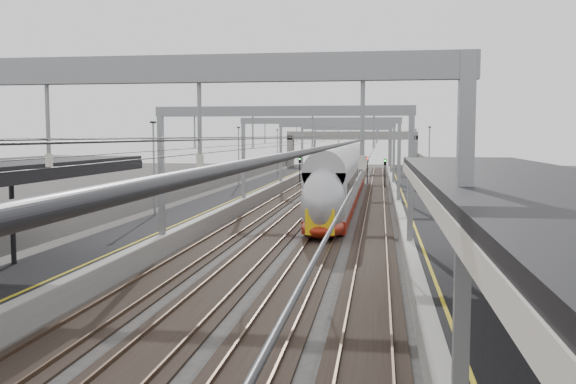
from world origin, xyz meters
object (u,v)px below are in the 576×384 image
(train, at_px, (343,181))
(signal_green, at_px, (300,166))
(overbridge, at_px, (352,141))
(bench, at_px, (535,304))

(train, height_order, signal_green, train)
(train, bearing_deg, signal_green, 107.00)
(signal_green, bearing_deg, train, -73.00)
(overbridge, xyz_separation_m, signal_green, (-5.20, -29.49, -2.89))
(bench, xyz_separation_m, signal_green, (-14.28, 62.01, 0.91))
(overbridge, distance_m, bench, 92.03)
(overbridge, height_order, train, overbridge)
(train, relative_size, bench, 29.19)
(bench, distance_m, signal_green, 63.65)
(train, bearing_deg, bench, -79.29)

